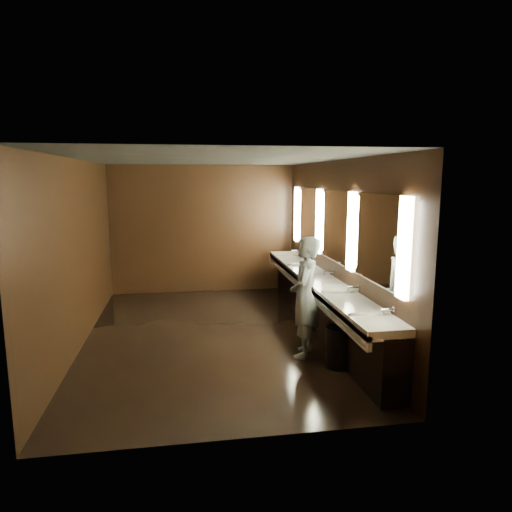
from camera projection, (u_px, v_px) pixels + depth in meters
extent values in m
plane|color=black|center=(214.00, 336.00, 7.37)|extent=(6.00, 6.00, 0.00)
cube|color=#2D2D2B|center=(211.00, 159.00, 6.89)|extent=(4.00, 6.00, 0.02)
cube|color=black|center=(203.00, 229.00, 10.05)|extent=(4.00, 0.02, 2.80)
cube|color=black|center=(234.00, 300.00, 4.21)|extent=(4.00, 0.02, 2.80)
cube|color=black|center=(78.00, 254.00, 6.81)|extent=(0.02, 6.00, 2.80)
cube|color=black|center=(335.00, 247.00, 7.45)|extent=(0.02, 6.00, 2.80)
cube|color=black|center=(323.00, 306.00, 7.59)|extent=(0.36, 5.40, 0.81)
cube|color=silver|center=(318.00, 281.00, 7.50)|extent=(0.55, 5.40, 0.12)
cube|color=silver|center=(303.00, 286.00, 7.47)|extent=(0.06, 5.40, 0.18)
cylinder|color=silver|center=(388.00, 309.00, 5.37)|extent=(0.18, 0.04, 0.04)
cylinder|color=silver|center=(353.00, 288.00, 6.44)|extent=(0.18, 0.04, 0.04)
cylinder|color=silver|center=(329.00, 272.00, 7.51)|extent=(0.18, 0.04, 0.04)
cylinder|color=silver|center=(310.00, 260.00, 8.57)|extent=(0.18, 0.04, 0.04)
cylinder|color=silver|center=(296.00, 251.00, 9.64)|extent=(0.18, 0.04, 0.04)
cube|color=#FAF7CB|center=(404.00, 248.00, 5.05)|extent=(0.06, 0.22, 1.15)
cube|color=white|center=(376.00, 239.00, 5.83)|extent=(0.03, 1.32, 1.15)
cube|color=#FAF7CB|center=(352.00, 232.00, 6.61)|extent=(0.06, 0.23, 1.15)
cube|color=white|center=(334.00, 226.00, 7.39)|extent=(0.03, 1.32, 1.15)
cube|color=#FAF7CB|center=(319.00, 221.00, 8.16)|extent=(0.06, 0.23, 1.15)
cube|color=white|center=(308.00, 218.00, 8.94)|extent=(0.03, 1.32, 1.15)
cube|color=#FAF7CB|center=(297.00, 214.00, 9.72)|extent=(0.06, 0.22, 1.15)
imported|color=#99CBE4|center=(305.00, 297.00, 6.43)|extent=(0.62, 0.74, 1.72)
cylinder|color=black|center=(339.00, 347.00, 6.11)|extent=(0.46, 0.46, 0.55)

